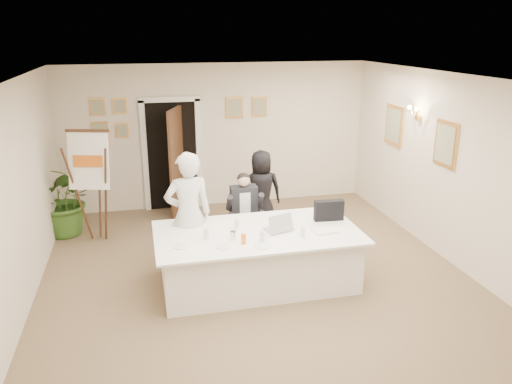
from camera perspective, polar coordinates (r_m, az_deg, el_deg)
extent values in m
plane|color=brown|center=(7.11, 0.38, -10.36)|extent=(7.00, 7.00, 0.00)
cube|color=white|center=(6.29, 0.43, 12.73)|extent=(6.00, 7.00, 0.02)
cube|color=beige|center=(9.89, -4.44, 6.40)|extent=(6.00, 0.10, 2.80)
cube|color=beige|center=(3.57, 14.40, -16.21)|extent=(6.00, 0.10, 2.80)
cube|color=beige|center=(6.57, -25.95, -1.40)|extent=(0.10, 7.00, 2.80)
cube|color=beige|center=(7.81, 22.32, 1.95)|extent=(0.10, 7.00, 2.80)
cube|color=black|center=(9.85, -9.55, 4.06)|extent=(0.92, 0.06, 2.10)
cube|color=white|center=(9.80, -12.58, 3.81)|extent=(0.10, 0.06, 2.20)
cube|color=white|center=(9.86, -6.52, 4.22)|extent=(0.10, 0.06, 2.20)
cube|color=#3A1F12|center=(9.45, -9.06, 3.37)|extent=(0.33, 0.81, 2.02)
cube|color=white|center=(6.95, 0.17, -7.58)|extent=(2.59, 1.30, 0.75)
cube|color=white|center=(6.80, 0.17, -4.65)|extent=(2.77, 1.48, 0.03)
cube|color=white|center=(8.34, -18.42, 3.40)|extent=(0.67, 0.35, 0.91)
imported|color=silver|center=(7.05, -7.71, -2.65)|extent=(0.71, 0.51, 1.82)
imported|color=black|center=(8.65, 0.62, 0.10)|extent=(0.72, 0.49, 1.44)
imported|color=#31581D|center=(9.10, -20.96, -0.77)|extent=(1.20, 1.06, 1.27)
cube|color=black|center=(7.22, 8.33, -2.09)|extent=(0.43, 0.14, 0.29)
cube|color=white|center=(6.83, 7.83, -4.44)|extent=(0.33, 0.25, 0.03)
cylinder|color=white|center=(6.39, -8.42, -6.18)|extent=(0.25, 0.25, 0.01)
cylinder|color=white|center=(6.33, -3.75, -6.25)|extent=(0.22, 0.22, 0.01)
cylinder|color=white|center=(6.34, 0.82, -6.17)|extent=(0.26, 0.26, 0.01)
cylinder|color=silver|center=(6.57, -5.71, -4.77)|extent=(0.08, 0.08, 0.14)
cylinder|color=silver|center=(6.43, 0.72, -5.19)|extent=(0.07, 0.07, 0.14)
cylinder|color=silver|center=(6.61, 5.35, -4.60)|extent=(0.06, 0.06, 0.14)
cylinder|color=silver|center=(6.86, -2.21, -3.68)|extent=(0.07, 0.07, 0.14)
cylinder|color=orange|center=(6.39, -1.43, -5.40)|extent=(0.07, 0.07, 0.13)
cylinder|color=silver|center=(6.53, -2.63, -4.97)|extent=(0.09, 0.09, 0.11)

